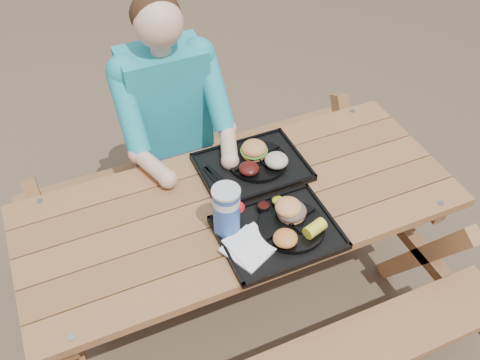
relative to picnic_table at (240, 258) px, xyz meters
name	(u,v)px	position (x,y,z in m)	size (l,w,h in m)	color
ground	(240,303)	(0.00, 0.00, -0.38)	(60.00, 60.00, 0.00)	#999999
picnic_table	(240,258)	(0.00, 0.00, 0.00)	(1.80, 1.49, 0.75)	#999999
tray_near	(278,233)	(0.07, -0.21, 0.39)	(0.45, 0.35, 0.02)	black
tray_far	(252,168)	(0.13, 0.16, 0.39)	(0.45, 0.35, 0.02)	black
plate_near	(292,226)	(0.12, -0.22, 0.41)	(0.26, 0.26, 0.02)	black
plate_far	(257,161)	(0.16, 0.17, 0.41)	(0.26, 0.26, 0.02)	black
napkin_stack	(249,248)	(-0.07, -0.25, 0.40)	(0.16, 0.16, 0.02)	white
soda_cup	(226,211)	(-0.11, -0.12, 0.50)	(0.10, 0.10, 0.20)	#1541A3
condiment_bbq	(264,208)	(0.06, -0.09, 0.41)	(0.05, 0.05, 0.03)	black
condiment_mustard	(278,203)	(0.12, -0.10, 0.41)	(0.06, 0.06, 0.03)	yellow
sandwich	(292,205)	(0.14, -0.18, 0.47)	(0.11, 0.11, 0.11)	#F69A56
mac_cheese	(285,238)	(0.06, -0.29, 0.44)	(0.09, 0.09, 0.05)	orange
corn_cob	(315,228)	(0.18, -0.29, 0.44)	(0.08, 0.08, 0.05)	yellow
cutlery_far	(216,175)	(-0.04, 0.17, 0.40)	(0.02, 0.14, 0.01)	black
burger	(254,146)	(0.16, 0.21, 0.46)	(0.11, 0.11, 0.10)	#D1824A
baked_beans	(249,168)	(0.09, 0.11, 0.43)	(0.09, 0.09, 0.04)	#46100E
potato_salad	(276,160)	(0.21, 0.10, 0.44)	(0.10, 0.10, 0.06)	beige
diner	(171,139)	(-0.10, 0.62, 0.27)	(0.48, 0.84, 1.28)	#18AD99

